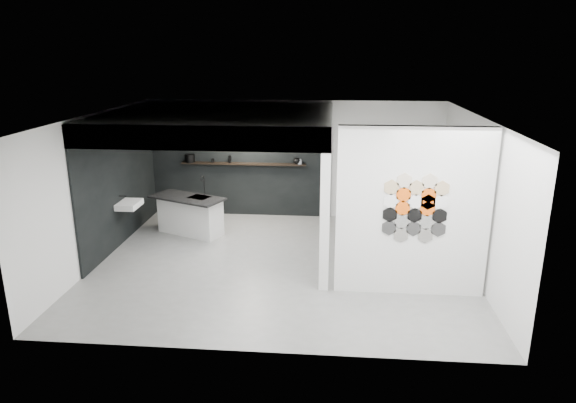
# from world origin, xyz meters

# --- Properties ---
(floor) EXTENTS (7.00, 6.00, 0.01)m
(floor) POSITION_xyz_m (0.00, 0.00, -0.01)
(floor) COLOR slate
(partition_panel) EXTENTS (2.45, 0.15, 2.80)m
(partition_panel) POSITION_xyz_m (2.23, -1.00, 1.40)
(partition_panel) COLOR silver
(partition_panel) RESTS_ON floor
(bay_clad_back) EXTENTS (4.40, 0.04, 2.35)m
(bay_clad_back) POSITION_xyz_m (-1.30, 2.97, 1.18)
(bay_clad_back) COLOR black
(bay_clad_back) RESTS_ON floor
(bay_clad_left) EXTENTS (0.04, 4.00, 2.35)m
(bay_clad_left) POSITION_xyz_m (-3.47, 1.00, 1.18)
(bay_clad_left) COLOR black
(bay_clad_left) RESTS_ON floor
(bulkhead) EXTENTS (4.40, 4.00, 0.40)m
(bulkhead) POSITION_xyz_m (-1.30, 1.00, 2.55)
(bulkhead) COLOR silver
(bulkhead) RESTS_ON corner_column
(corner_column) EXTENTS (0.16, 0.16, 2.35)m
(corner_column) POSITION_xyz_m (0.82, -1.00, 1.18)
(corner_column) COLOR silver
(corner_column) RESTS_ON floor
(fascia_beam) EXTENTS (4.40, 0.16, 0.40)m
(fascia_beam) POSITION_xyz_m (-1.30, -0.92, 2.55)
(fascia_beam) COLOR silver
(fascia_beam) RESTS_ON corner_column
(wall_basin) EXTENTS (0.40, 0.60, 0.12)m
(wall_basin) POSITION_xyz_m (-3.24, 0.80, 0.85)
(wall_basin) COLOR silver
(wall_basin) RESTS_ON bay_clad_left
(display_shelf) EXTENTS (3.00, 0.15, 0.04)m
(display_shelf) POSITION_xyz_m (-1.20, 2.87, 1.30)
(display_shelf) COLOR black
(display_shelf) RESTS_ON bay_clad_back
(kitchen_island) EXTENTS (1.77, 1.31, 1.31)m
(kitchen_island) POSITION_xyz_m (-2.17, 1.50, 0.44)
(kitchen_island) COLOR silver
(kitchen_island) RESTS_ON floor
(stockpot) EXTENTS (0.26, 0.26, 0.19)m
(stockpot) POSITION_xyz_m (-2.49, 2.87, 1.42)
(stockpot) COLOR black
(stockpot) RESTS_ON display_shelf
(kettle) EXTENTS (0.21, 0.21, 0.15)m
(kettle) POSITION_xyz_m (0.09, 2.87, 1.40)
(kettle) COLOR black
(kettle) RESTS_ON display_shelf
(glass_bowl) EXTENTS (0.13, 0.13, 0.09)m
(glass_bowl) POSITION_xyz_m (0.15, 2.87, 1.36)
(glass_bowl) COLOR gray
(glass_bowl) RESTS_ON display_shelf
(glass_vase) EXTENTS (0.11, 0.11, 0.12)m
(glass_vase) POSITION_xyz_m (0.15, 2.87, 1.38)
(glass_vase) COLOR gray
(glass_vase) RESTS_ON display_shelf
(bottle_dark) EXTENTS (0.07, 0.07, 0.17)m
(bottle_dark) POSITION_xyz_m (-1.52, 2.87, 1.41)
(bottle_dark) COLOR black
(bottle_dark) RESTS_ON display_shelf
(utensil_cup) EXTENTS (0.07, 0.07, 0.09)m
(utensil_cup) POSITION_xyz_m (-1.94, 2.87, 1.36)
(utensil_cup) COLOR black
(utensil_cup) RESTS_ON display_shelf
(hex_tile_cluster) EXTENTS (1.04, 0.02, 1.16)m
(hex_tile_cluster) POSITION_xyz_m (2.26, -1.09, 1.50)
(hex_tile_cluster) COLOR #2D2D2D
(hex_tile_cluster) RESTS_ON partition_panel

